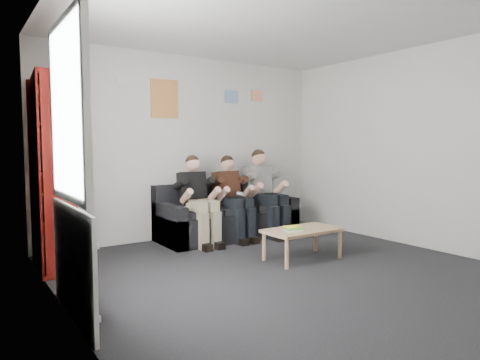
{
  "coord_description": "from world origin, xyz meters",
  "views": [
    {
      "loc": [
        -2.97,
        -3.29,
        1.37
      ],
      "look_at": [
        0.11,
        1.3,
        0.93
      ],
      "focal_mm": 32.0,
      "sensor_mm": 36.0,
      "label": 1
    }
  ],
  "objects_px": {
    "bookshelf": "(52,173)",
    "person_middle": "(234,198)",
    "person_left": "(198,200)",
    "person_right": "(265,193)",
    "sofa": "(227,218)",
    "coffee_table": "(303,232)"
  },
  "relations": [
    {
      "from": "coffee_table",
      "to": "person_middle",
      "type": "height_order",
      "value": "person_middle"
    },
    {
      "from": "sofa",
      "to": "person_left",
      "type": "relative_size",
      "value": 1.67
    },
    {
      "from": "bookshelf",
      "to": "person_middle",
      "type": "relative_size",
      "value": 1.74
    },
    {
      "from": "bookshelf",
      "to": "person_middle",
      "type": "height_order",
      "value": "bookshelf"
    },
    {
      "from": "coffee_table",
      "to": "person_middle",
      "type": "bearing_deg",
      "value": 93.32
    },
    {
      "from": "coffee_table",
      "to": "person_middle",
      "type": "xyz_separation_m",
      "value": [
        -0.08,
        1.4,
        0.29
      ]
    },
    {
      "from": "person_left",
      "to": "person_right",
      "type": "height_order",
      "value": "person_right"
    },
    {
      "from": "person_left",
      "to": "sofa",
      "type": "bearing_deg",
      "value": 26.47
    },
    {
      "from": "bookshelf",
      "to": "person_left",
      "type": "bearing_deg",
      "value": 7.93
    },
    {
      "from": "person_left",
      "to": "person_middle",
      "type": "distance_m",
      "value": 0.58
    },
    {
      "from": "person_right",
      "to": "person_left",
      "type": "bearing_deg",
      "value": -171.33
    },
    {
      "from": "coffee_table",
      "to": "person_left",
      "type": "relative_size",
      "value": 0.75
    },
    {
      "from": "bookshelf",
      "to": "coffee_table",
      "type": "relative_size",
      "value": 2.29
    },
    {
      "from": "person_middle",
      "to": "person_right",
      "type": "bearing_deg",
      "value": -1.39
    },
    {
      "from": "bookshelf",
      "to": "person_middle",
      "type": "bearing_deg",
      "value": 7.24
    },
    {
      "from": "sofa",
      "to": "person_middle",
      "type": "distance_m",
      "value": 0.38
    },
    {
      "from": "person_right",
      "to": "person_middle",
      "type": "bearing_deg",
      "value": -171.57
    },
    {
      "from": "bookshelf",
      "to": "coffee_table",
      "type": "height_order",
      "value": "bookshelf"
    },
    {
      "from": "sofa",
      "to": "bookshelf",
      "type": "xyz_separation_m",
      "value": [
        -2.47,
        -0.29,
        0.78
      ]
    },
    {
      "from": "coffee_table",
      "to": "person_right",
      "type": "xyz_separation_m",
      "value": [
        0.5,
        1.4,
        0.32
      ]
    },
    {
      "from": "coffee_table",
      "to": "person_left",
      "type": "xyz_separation_m",
      "value": [
        -0.66,
        1.4,
        0.29
      ]
    },
    {
      "from": "sofa",
      "to": "person_middle",
      "type": "height_order",
      "value": "person_middle"
    }
  ]
}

